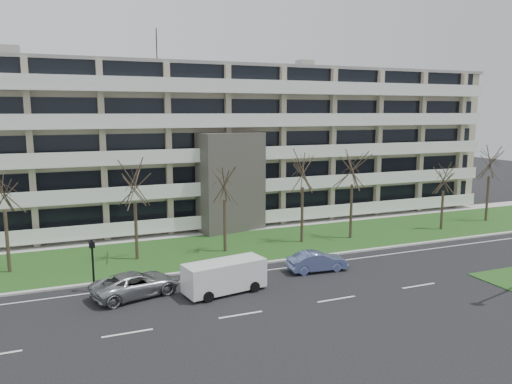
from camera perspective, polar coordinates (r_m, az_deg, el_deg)
name	(u,v)px	position (r m, az deg, el deg)	size (l,w,h in m)	color
ground	(337,299)	(30.25, 9.19, -12.00)	(160.00, 160.00, 0.00)	black
grass_verge	(254,245)	(41.31, -0.28, -6.03)	(90.00, 10.00, 0.06)	#214918
curb	(279,261)	(36.90, 2.66, -7.86)	(90.00, 0.35, 0.12)	#B2B2AD
sidewalk	(231,230)	(46.30, -2.84, -4.36)	(90.00, 2.00, 0.08)	#B2B2AD
lane_edge_line	(288,267)	(35.62, 3.68, -8.60)	(90.00, 0.12, 0.01)	white
apartment_building	(209,144)	(51.60, -5.45, 5.52)	(60.50, 15.10, 18.75)	#BDAD93
silver_pickup	(136,284)	(30.98, -13.56, -10.20)	(2.41, 5.23, 1.45)	#A1A3A7
blue_sedan	(317,261)	(34.86, 7.00, -7.88)	(1.45, 4.15, 1.37)	#6D7CBD
white_van	(225,274)	(30.66, -3.51, -9.30)	(5.24, 2.68, 1.94)	white
pedestrian_signal	(93,259)	(31.96, -18.17, -7.27)	(0.35, 0.29, 3.25)	black
tree_1	(3,185)	(37.10, -26.97, 0.72)	(3.89, 3.89, 7.78)	#382B21
tree_2	(134,179)	(37.11, -13.76, 1.40)	(3.87, 3.87, 7.73)	#382B21
tree_3	(224,179)	(38.27, -3.64, 1.49)	(3.70, 3.70, 7.41)	#382B21
tree_4	(303,165)	(41.14, 5.37, 3.07)	(4.19, 4.19, 8.38)	#382B21
tree_5	(353,163)	(43.06, 10.98, 3.29)	(4.23, 4.23, 8.45)	#382B21
tree_6	(444,176)	(48.76, 20.70, 1.74)	(3.26, 3.26, 6.51)	#382B21
tree_7	(490,158)	(54.28, 25.20, 3.50)	(4.06, 4.06, 8.13)	#382B21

